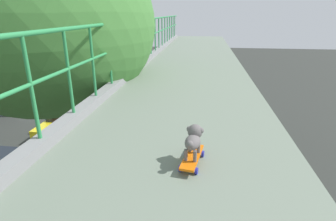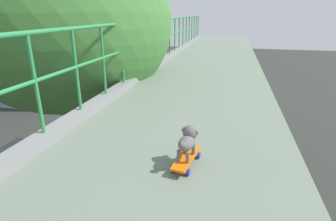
% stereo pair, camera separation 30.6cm
% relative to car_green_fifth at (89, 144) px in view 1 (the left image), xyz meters
% --- Properties ---
extents(car_green_fifth, '(1.76, 3.93, 1.53)m').
position_rel_car_green_fifth_xyz_m(car_green_fifth, '(0.00, 0.00, 0.00)').
color(car_green_fifth, '#207136').
rests_on(car_green_fifth, ground).
extents(car_yellow_cab_sixth, '(1.90, 4.03, 1.55)m').
position_rel_car_green_fifth_xyz_m(car_yellow_cab_sixth, '(-3.12, 2.91, -0.08)').
color(car_yellow_cab_sixth, yellow).
rests_on(car_yellow_cab_sixth, ground).
extents(car_blue_seventh, '(1.94, 4.45, 1.39)m').
position_rel_car_green_fifth_xyz_m(car_blue_seventh, '(0.11, 5.58, -0.07)').
color(car_blue_seventh, '#223E9B').
rests_on(car_blue_seventh, ground).
extents(city_bus, '(2.63, 11.22, 3.29)m').
position_rel_car_green_fifth_xyz_m(city_bus, '(-3.44, 15.47, 1.13)').
color(city_bus, beige).
rests_on(city_bus, ground).
extents(roadside_tree_mid, '(5.35, 5.35, 9.29)m').
position_rel_car_green_fifth_xyz_m(roadside_tree_mid, '(2.01, -5.76, 6.29)').
color(roadside_tree_mid, '#4E361E').
rests_on(roadside_tree_mid, ground).
extents(toy_skateboard, '(0.25, 0.55, 0.09)m').
position_rel_car_green_fifth_xyz_m(toy_skateboard, '(5.80, -9.71, 5.22)').
color(toy_skateboard, orange).
rests_on(toy_skateboard, overpass_deck).
extents(small_dog, '(0.20, 0.38, 0.31)m').
position_rel_car_green_fifth_xyz_m(small_dog, '(5.80, -9.68, 5.43)').
color(small_dog, '#615C5C').
rests_on(small_dog, toy_skateboard).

